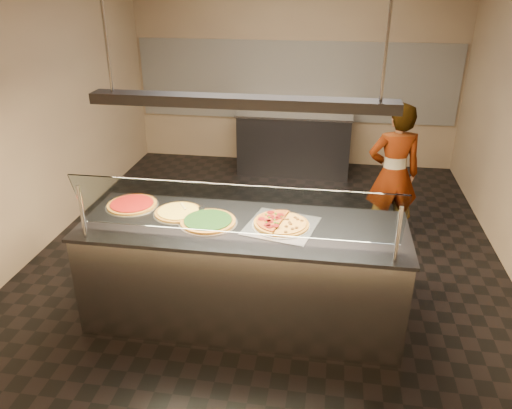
% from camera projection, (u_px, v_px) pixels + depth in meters
% --- Properties ---
extents(ground, '(5.00, 6.00, 0.02)m').
position_uv_depth(ground, '(268.00, 252.00, 5.55)').
color(ground, black).
rests_on(ground, ground).
extents(wall_back, '(5.00, 0.02, 3.00)m').
position_uv_depth(wall_back, '(295.00, 68.00, 7.61)').
color(wall_back, tan).
rests_on(wall_back, ground).
extents(wall_front, '(5.00, 0.02, 3.00)m').
position_uv_depth(wall_front, '(181.00, 298.00, 2.22)').
color(wall_front, tan).
rests_on(wall_front, ground).
extents(wall_left, '(0.02, 6.00, 3.00)m').
position_uv_depth(wall_left, '(34.00, 110.00, 5.27)').
color(wall_left, tan).
rests_on(wall_left, ground).
extents(tile_band, '(4.90, 0.02, 1.20)m').
position_uv_depth(tile_band, '(295.00, 81.00, 7.67)').
color(tile_band, silver).
rests_on(tile_band, wall_back).
extents(serving_counter, '(2.70, 0.94, 0.93)m').
position_uv_depth(serving_counter, '(243.00, 273.00, 4.30)').
color(serving_counter, '#B7B7BC').
rests_on(serving_counter, ground).
extents(sneeze_guard, '(2.46, 0.18, 0.54)m').
position_uv_depth(sneeze_guard, '(234.00, 210.00, 3.67)').
color(sneeze_guard, '#B7B7BC').
rests_on(sneeze_guard, serving_counter).
extents(perforated_tray, '(0.65, 0.65, 0.01)m').
position_uv_depth(perforated_tray, '(281.00, 225.00, 4.08)').
color(perforated_tray, silver).
rests_on(perforated_tray, serving_counter).
extents(half_pizza_pepperoni, '(0.32, 0.48, 0.05)m').
position_uv_depth(half_pizza_pepperoni, '(268.00, 221.00, 4.08)').
color(half_pizza_pepperoni, '#8C5619').
rests_on(half_pizza_pepperoni, perforated_tray).
extents(half_pizza_sausage, '(0.32, 0.48, 0.04)m').
position_uv_depth(half_pizza_sausage, '(295.00, 224.00, 4.05)').
color(half_pizza_sausage, '#8C5619').
rests_on(half_pizza_sausage, perforated_tray).
extents(pizza_spinach, '(0.49, 0.49, 0.03)m').
position_uv_depth(pizza_spinach, '(208.00, 221.00, 4.13)').
color(pizza_spinach, silver).
rests_on(pizza_spinach, serving_counter).
extents(pizza_cheese, '(0.43, 0.43, 0.03)m').
position_uv_depth(pizza_cheese, '(179.00, 212.00, 4.29)').
color(pizza_cheese, silver).
rests_on(pizza_cheese, serving_counter).
extents(pizza_tomato, '(0.46, 0.46, 0.03)m').
position_uv_depth(pizza_tomato, '(132.00, 204.00, 4.43)').
color(pizza_tomato, silver).
rests_on(pizza_tomato, serving_counter).
extents(pizza_spatula, '(0.27, 0.19, 0.02)m').
position_uv_depth(pizza_spatula, '(189.00, 208.00, 4.33)').
color(pizza_spatula, '#B7B7BC').
rests_on(pizza_spatula, pizza_spinach).
extents(prep_table, '(1.71, 0.74, 0.93)m').
position_uv_depth(prep_table, '(294.00, 142.00, 7.62)').
color(prep_table, '#313136').
rests_on(prep_table, ground).
extents(worker, '(0.65, 0.49, 1.60)m').
position_uv_depth(worker, '(393.00, 175.00, 5.47)').
color(worker, '#333141').
rests_on(worker, ground).
extents(heat_lamp_housing, '(2.30, 0.18, 0.08)m').
position_uv_depth(heat_lamp_housing, '(241.00, 102.00, 3.67)').
color(heat_lamp_housing, '#313136').
rests_on(heat_lamp_housing, ceiling).
extents(lamp_rod_left, '(0.02, 0.02, 1.01)m').
position_uv_depth(lamp_rod_left, '(104.00, 21.00, 3.58)').
color(lamp_rod_left, '#B7B7BC').
rests_on(lamp_rod_left, ceiling).
extents(lamp_rod_right, '(0.02, 0.02, 1.01)m').
position_uv_depth(lamp_rod_right, '(389.00, 25.00, 3.30)').
color(lamp_rod_right, '#B7B7BC').
rests_on(lamp_rod_right, ceiling).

